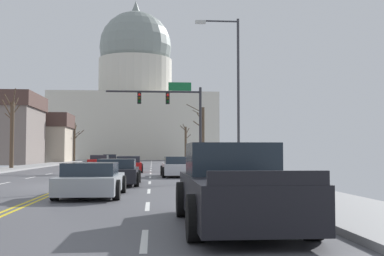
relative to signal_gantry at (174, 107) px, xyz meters
name	(u,v)px	position (x,y,z in m)	size (l,w,h in m)	color
ground	(71,185)	(-5.44, -17.95, -5.21)	(20.00, 180.00, 0.20)	#4F4F54
signal_gantry	(174,107)	(0.00, 0.00, 0.00)	(7.91, 0.41, 7.17)	#28282D
street_lamp_right	(233,84)	(2.47, -14.54, -0.07)	(2.38, 0.24, 8.53)	#333338
capitol_building	(135,101)	(-5.44, 61.35, 6.96)	(32.80, 19.40, 33.41)	beige
sedan_near_00	(129,165)	(-3.58, -3.49, -4.67)	(2.22, 4.31, 1.21)	#B71414
sedan_near_01	(178,167)	(-0.22, -10.20, -4.65)	(2.15, 4.47, 1.23)	silver
sedan_near_02	(118,173)	(-3.40, -17.48, -4.67)	(2.04, 4.56, 1.19)	black
sedan_near_03	(92,180)	(-3.86, -23.32, -4.68)	(2.16, 4.40, 1.15)	#9EA3A8
pickup_truck_near_04	(236,189)	(-0.10, -30.13, -4.48)	(2.29, 5.41, 1.69)	black
sedan_oncoming_00	(99,161)	(-7.05, 8.59, -4.65)	(2.06, 4.49, 1.21)	#B71414
sedan_oncoming_01	(110,160)	(-7.06, 20.75, -4.64)	(2.11, 4.26, 1.22)	black
flank_building_02	(20,138)	(-20.90, 31.71, -1.65)	(14.49, 7.31, 7.04)	#B2A38E
bare_tree_00	(203,134)	(3.37, 9.76, -1.88)	(1.88, 2.02, 6.38)	#4C3D2D
bare_tree_01	(75,141)	(-13.69, 35.26, -1.96)	(2.19, 1.78, 6.56)	#4C3D2D
bare_tree_02	(186,143)	(2.93, 29.05, -2.40)	(1.59, 2.09, 5.39)	#4C3D2D
bare_tree_03	(12,131)	(-14.02, 3.23, -1.89)	(1.58, 1.93, 6.83)	#4C3D2D
pedestrian_00	(271,163)	(3.65, -17.94, -4.23)	(0.35, 0.34, 1.56)	#4C4238
bicycle_parked	(274,180)	(2.61, -22.61, -4.74)	(0.12, 1.77, 0.85)	black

